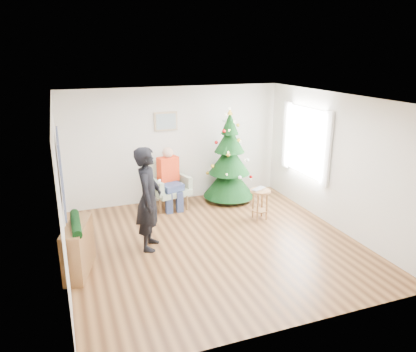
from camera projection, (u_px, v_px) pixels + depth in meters
name	position (u px, v px, depth m)	size (l,w,h in m)	color
floor	(214.00, 244.00, 7.33)	(5.00, 5.00, 0.00)	brown
ceiling	(215.00, 99.00, 6.55)	(5.00, 5.00, 0.00)	white
wall_back	(175.00, 145.00, 9.18)	(5.00, 5.00, 0.00)	silver
wall_front	(293.00, 235.00, 4.70)	(5.00, 5.00, 0.00)	silver
wall_left	(60.00, 192.00, 6.11)	(5.00, 5.00, 0.00)	silver
wall_right	(336.00, 162.00, 7.77)	(5.00, 5.00, 0.00)	silver
window_panel	(306.00, 141.00, 8.60)	(0.04, 1.30, 1.40)	white
curtains	(305.00, 141.00, 8.59)	(0.05, 1.75, 1.50)	white
christmas_tree	(229.00, 160.00, 9.20)	(1.18, 1.18, 2.12)	#3F2816
stool	(260.00, 204.00, 8.32)	(0.42, 0.42, 0.63)	brown
laptop	(260.00, 189.00, 8.23)	(0.35, 0.22, 0.03)	silver
armchair	(169.00, 190.00, 8.97)	(0.93, 0.89, 1.03)	gray
seated_person	(170.00, 178.00, 8.83)	(0.52, 0.70, 1.34)	navy
standing_man	(149.00, 199.00, 6.94)	(0.67, 0.44, 1.82)	black
game_controller	(159.00, 181.00, 6.89)	(0.04, 0.13, 0.04)	white
console	(78.00, 248.00, 6.30)	(0.30, 1.00, 0.80)	brown
garland	(76.00, 224.00, 6.18)	(0.14, 0.14, 0.90)	black
tapestry	(61.00, 171.00, 6.32)	(0.03, 1.50, 1.15)	black
framed_picture	(166.00, 121.00, 8.92)	(0.52, 0.05, 0.42)	tan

